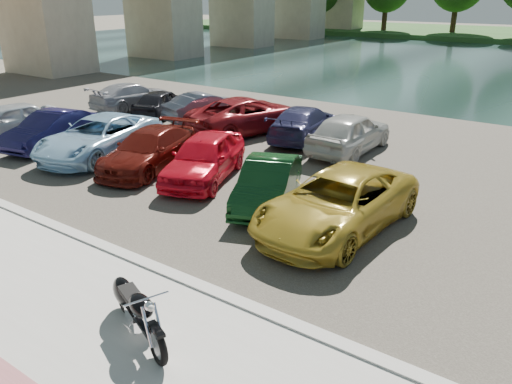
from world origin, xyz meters
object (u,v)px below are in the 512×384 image
car_1 (51,129)px  car_2 (99,137)px  car_0 (7,121)px  motorcycle (134,306)px

car_1 → car_2: 2.55m
car_0 → car_1: 2.54m
car_2 → car_1: bearing=175.9°
motorcycle → car_1: size_ratio=0.54×
car_1 → car_2: bearing=-6.4°
car_0 → car_2: bearing=14.1°
car_1 → motorcycle: bearing=-40.6°
motorcycle → car_2: car_2 is taller
motorcycle → car_2: bearing=166.6°
car_0 → car_2: size_ratio=0.80×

